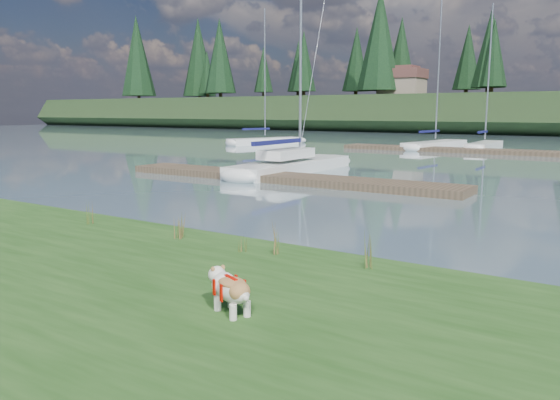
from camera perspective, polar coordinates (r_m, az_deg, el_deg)
The scene contains 20 objects.
ground at distance 41.60m, azimuth 21.08°, elevation 4.56°, with size 200.00×200.00×0.00m, color gray.
bulldog at distance 7.31m, azimuth -5.17°, elevation -9.13°, with size 0.93×0.61×0.55m.
sailboat_main at distance 27.52m, azimuth 2.03°, elevation 3.93°, with size 2.06×9.93×14.15m.
dock_near at distance 23.54m, azimuth 0.09°, elevation 2.36°, with size 16.00×2.00×0.30m, color #4C3D2C.
dock_far at distance 41.21m, azimuth 23.82°, elevation 4.56°, with size 26.00×2.20×0.30m, color #4C3D2C.
sailboat_bg_0 at distance 50.08m, azimuth -0.88°, elevation 6.25°, with size 4.31×8.32×11.94m.
sailboat_bg_1 at distance 46.54m, azimuth 16.34°, elevation 5.65°, with size 3.15×9.24×13.40m.
sailboat_bg_2 at distance 46.36m, azimuth 20.76°, elevation 5.41°, with size 1.50×7.36×11.11m.
weed_0 at distance 11.78m, azimuth -10.25°, elevation -2.71°, with size 0.17×0.14×0.54m.
weed_1 at distance 11.63m, azimuth -10.54°, elevation -2.99°, with size 0.17×0.14×0.49m.
weed_2 at distance 10.21m, azimuth -0.54°, elevation -4.09°, with size 0.17×0.14×0.68m.
weed_3 at distance 13.63m, azimuth -19.26°, elevation -1.37°, with size 0.17×0.14×0.59m.
weed_4 at distance 10.38m, azimuth -3.72°, elevation -4.62°, with size 0.17×0.14×0.37m.
weed_5 at distance 9.41m, azimuth 9.43°, elevation -5.29°, with size 0.17×0.14×0.71m.
mud_lip at distance 12.89m, azimuth -10.96°, elevation -3.99°, with size 60.00×0.50×0.14m, color #33281C.
conifer_0 at distance 100.89m, azimuth -6.30°, elevation 14.74°, with size 5.72×5.72×14.15m.
conifer_1 at distance 95.40m, azimuth 2.50°, elevation 14.29°, with size 4.40×4.40×11.30m.
conifer_2 at distance 86.16m, azimuth 10.38°, elevation 16.20°, with size 6.60×6.60×16.05m.
conifer_3 at distance 85.11m, azimuth 21.09°, elevation 14.60°, with size 4.84×4.84×12.25m.
house_0 at distance 86.35m, azimuth 12.66°, elevation 11.96°, with size 6.30×5.30×4.65m.
Camera 1 is at (8.81, -10.55, 3.00)m, focal length 35.00 mm.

